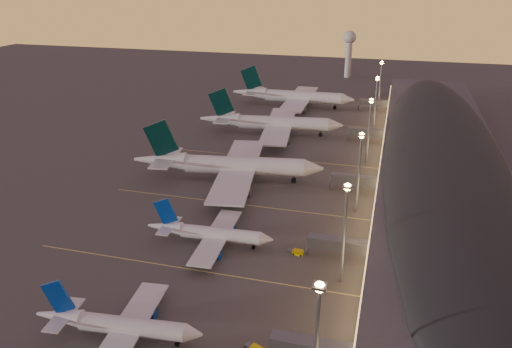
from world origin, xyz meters
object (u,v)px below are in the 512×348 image
object	(u,v)px
airliner_wide_mid	(271,123)
radar_tower	(349,46)
airliner_wide_far	(293,97)
baggage_tug_b	(318,343)
airliner_narrow_north	(210,233)
airliner_narrow_south	(118,325)
baggage_tug_c	(296,252)
airliner_wide_near	(228,165)

from	to	relation	value
airliner_wide_mid	radar_tower	distance (m)	150.79
radar_tower	airliner_wide_far	bearing A→B (deg)	-102.29
baggage_tug_b	airliner_narrow_north	bearing A→B (deg)	114.24
airliner_narrow_south	airliner_narrow_north	world-z (taller)	airliner_narrow_north
airliner_narrow_south	radar_tower	distance (m)	293.79
airliner_wide_far	baggage_tug_c	world-z (taller)	airliner_wide_far
airliner_wide_mid	radar_tower	bearing A→B (deg)	75.01
airliner_narrow_north	radar_tower	bearing A→B (deg)	84.13
airliner_narrow_north	airliner_wide_near	world-z (taller)	airliner_wide_near
baggage_tug_b	radar_tower	bearing A→B (deg)	71.42
airliner_wide_near	baggage_tug_b	xyz separation A→B (m)	(45.11, -77.20, -5.23)
airliner_wide_near	airliner_wide_far	size ratio (longest dim) A/B	1.00
airliner_wide_near	airliner_narrow_north	bearing A→B (deg)	-86.93
airliner_narrow_south	radar_tower	size ratio (longest dim) A/B	1.10
airliner_narrow_north	airliner_narrow_south	bearing A→B (deg)	-99.28
airliner_wide_near	radar_tower	distance (m)	208.14
radar_tower	baggage_tug_b	size ratio (longest dim) A/B	9.44
airliner_wide_mid	radar_tower	xyz separation A→B (m)	(19.47, 148.63, 16.40)
airliner_wide_mid	baggage_tug_c	bearing A→B (deg)	-79.80
airliner_wide_near	airliner_wide_mid	distance (m)	57.85
baggage_tug_c	baggage_tug_b	bearing A→B (deg)	-64.51
airliner_wide_near	radar_tower	size ratio (longest dim) A/B	2.11
radar_tower	baggage_tug_b	bearing A→B (deg)	-85.12
airliner_narrow_south	airliner_wide_near	xyz separation A→B (m)	(-5.71, 86.35, 2.37)
airliner_narrow_north	radar_tower	size ratio (longest dim) A/B	1.10
airliner_wide_near	airliner_wide_far	bearing A→B (deg)	80.48
baggage_tug_b	baggage_tug_c	world-z (taller)	baggage_tug_c
airliner_narrow_south	airliner_narrow_north	size ratio (longest dim) A/B	1.00
airliner_wide_near	baggage_tug_c	bearing A→B (deg)	-61.63
airliner_narrow_south	airliner_wide_near	size ratio (longest dim) A/B	0.52
radar_tower	baggage_tug_b	distance (m)	285.50
airliner_wide_mid	baggage_tug_b	xyz separation A→B (m)	(43.67, -135.03, -5.04)
airliner_narrow_north	airliner_wide_far	bearing A→B (deg)	90.13
airliner_narrow_north	baggage_tug_b	world-z (taller)	airliner_narrow_north
airliner_narrow_south	baggage_tug_b	distance (m)	40.55
airliner_wide_near	baggage_tug_b	size ratio (longest dim) A/B	19.93
baggage_tug_b	airliner_narrow_south	bearing A→B (deg)	169.61
airliner_narrow_north	baggage_tug_b	bearing A→B (deg)	-45.68
airliner_narrow_north	airliner_wide_near	size ratio (longest dim) A/B	0.52
airliner_narrow_north	airliner_wide_near	distance (m)	46.36
airliner_wide_mid	airliner_narrow_south	bearing A→B (deg)	-95.83
airliner_wide_far	airliner_wide_mid	bearing A→B (deg)	-89.83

